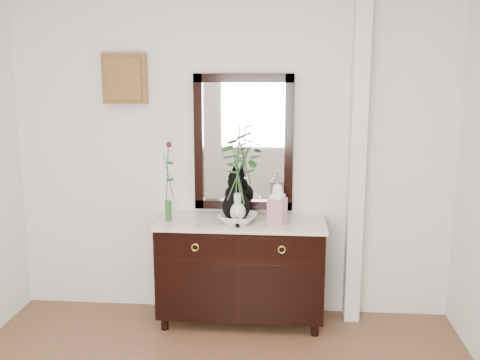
# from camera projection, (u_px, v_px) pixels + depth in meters

# --- Properties ---
(wall_back) EXTENTS (3.60, 0.04, 2.70)m
(wall_back) POSITION_uv_depth(u_px,v_px,m) (231.00, 153.00, 4.57)
(wall_back) COLOR silver
(wall_back) RESTS_ON ground
(pilaster) EXTENTS (0.12, 0.20, 2.70)m
(pilaster) POSITION_uv_depth(u_px,v_px,m) (357.00, 156.00, 4.40)
(pilaster) COLOR silver
(pilaster) RESTS_ON ground
(sideboard) EXTENTS (1.33, 0.52, 0.82)m
(sideboard) POSITION_uv_depth(u_px,v_px,m) (241.00, 266.00, 4.49)
(sideboard) COLOR black
(sideboard) RESTS_ON ground
(wall_mirror) EXTENTS (0.80, 0.06, 1.10)m
(wall_mirror) POSITION_uv_depth(u_px,v_px,m) (244.00, 143.00, 4.53)
(wall_mirror) COLOR black
(wall_mirror) RESTS_ON wall_back
(key_cabinet) EXTENTS (0.35, 0.10, 0.40)m
(key_cabinet) POSITION_uv_depth(u_px,v_px,m) (125.00, 78.00, 4.48)
(key_cabinet) COLOR brown
(key_cabinet) RESTS_ON wall_back
(cat) EXTENTS (0.32, 0.36, 0.36)m
(cat) POSITION_uv_depth(u_px,v_px,m) (236.00, 198.00, 4.42)
(cat) COLOR black
(cat) RESTS_ON sideboard
(lotus_bowl) EXTENTS (0.35, 0.35, 0.07)m
(lotus_bowl) POSITION_uv_depth(u_px,v_px,m) (238.00, 219.00, 4.35)
(lotus_bowl) COLOR white
(lotus_bowl) RESTS_ON sideboard
(vase_branches) EXTENTS (0.48, 0.48, 0.76)m
(vase_branches) POSITION_uv_depth(u_px,v_px,m) (238.00, 172.00, 4.28)
(vase_branches) COLOR silver
(vase_branches) RESTS_ON lotus_bowl
(bud_vase_rose) EXTENTS (0.10, 0.10, 0.64)m
(bud_vase_rose) POSITION_uv_depth(u_px,v_px,m) (168.00, 181.00, 4.35)
(bud_vase_rose) COLOR #2A6127
(bud_vase_rose) RESTS_ON sideboard
(ginger_jar) EXTENTS (0.16, 0.16, 0.33)m
(ginger_jar) POSITION_uv_depth(u_px,v_px,m) (277.00, 204.00, 4.29)
(ginger_jar) COLOR silver
(ginger_jar) RESTS_ON sideboard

